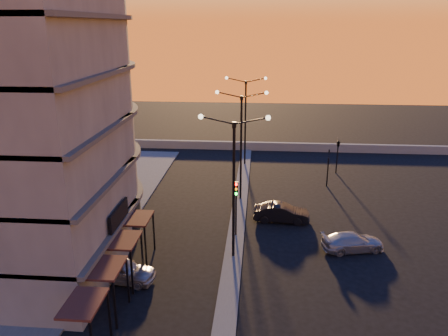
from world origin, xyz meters
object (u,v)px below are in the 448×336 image
car_sedan (282,213)px  car_wagon (353,242)px  car_hatchback (121,270)px  traffic_light_main (236,200)px  streetlamp_mid (241,137)px

car_sedan → car_wagon: 6.25m
car_wagon → car_hatchback: bearing=95.5°
traffic_light_main → car_sedan: 4.99m
traffic_light_main → car_hatchback: (-6.50, -6.20, -2.17)m
car_sedan → car_wagon: size_ratio=1.01×
streetlamp_mid → car_wagon: (8.00, -8.39, -4.98)m
streetlamp_mid → car_sedan: 7.27m
streetlamp_mid → car_sedan: streetlamp_mid is taller
streetlamp_mid → traffic_light_main: 7.62m
streetlamp_mid → car_wagon: bearing=-46.4°
car_sedan → car_hatchback: bearing=135.9°
streetlamp_mid → traffic_light_main: streetlamp_mid is taller
car_sedan → car_wagon: (4.62, -4.21, -0.09)m
car_hatchback → car_sedan: (9.88, 9.15, -0.01)m
car_sedan → traffic_light_main: bearing=134.1°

